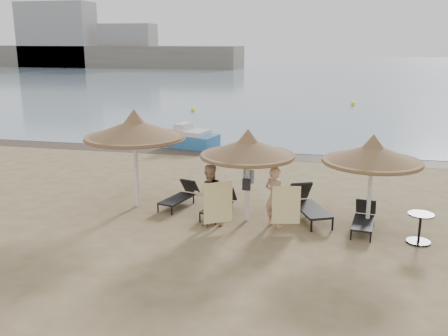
# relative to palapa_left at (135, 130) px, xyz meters

# --- Properties ---
(ground) EXTENTS (160.00, 160.00, 0.00)m
(ground) POSITION_rel_palapa_left_xyz_m (3.17, -1.43, -2.48)
(ground) COLOR #8E7B59
(ground) RESTS_ON ground
(sea) EXTENTS (200.00, 140.00, 0.03)m
(sea) POSITION_rel_palapa_left_xyz_m (3.17, 78.57, -2.46)
(sea) COLOR slate
(sea) RESTS_ON ground
(wet_sand_strip) EXTENTS (200.00, 1.60, 0.01)m
(wet_sand_strip) POSITION_rel_palapa_left_xyz_m (3.17, 7.97, -2.47)
(wet_sand_strip) COLOR #45372B
(wet_sand_strip) RESTS_ON ground
(far_shore) EXTENTS (150.00, 54.80, 12.00)m
(far_shore) POSITION_rel_palapa_left_xyz_m (-21.93, 76.40, 0.43)
(far_shore) COLOR slate
(far_shore) RESTS_ON ground
(palapa_left) EXTENTS (3.14, 3.14, 3.11)m
(palapa_left) POSITION_rel_palapa_left_xyz_m (0.00, 0.00, 0.00)
(palapa_left) COLOR white
(palapa_left) RESTS_ON ground
(palapa_center) EXTENTS (2.75, 2.75, 2.73)m
(palapa_center) POSITION_rel_palapa_left_xyz_m (3.64, -0.51, -0.30)
(palapa_center) COLOR white
(palapa_center) RESTS_ON ground
(palapa_right) EXTENTS (2.73, 2.73, 2.70)m
(palapa_right) POSITION_rel_palapa_left_xyz_m (7.05, -0.41, -0.33)
(palapa_right) COLOR white
(palapa_right) RESTS_ON ground
(lounger_far_left) EXTENTS (0.97, 1.77, 0.75)m
(lounger_far_left) POSITION_rel_palapa_left_xyz_m (1.33, 0.35, -2.14)
(lounger_far_left) COLOR black
(lounger_far_left) RESTS_ON ground
(lounger_near_left) EXTENTS (0.83, 1.74, 0.75)m
(lounger_near_left) POSITION_rel_palapa_left_xyz_m (2.73, -0.14, -2.14)
(lounger_near_left) COLOR black
(lounger_near_left) RESTS_ON ground
(lounger_near_right) EXTENTS (1.50, 2.18, 0.93)m
(lounger_near_right) POSITION_rel_palapa_left_xyz_m (5.34, 0.13, -2.06)
(lounger_near_right) COLOR black
(lounger_near_right) RESTS_ON ground
(lounger_far_right) EXTENTS (0.75, 1.72, 0.75)m
(lounger_far_right) POSITION_rel_palapa_left_xyz_m (6.95, -0.52, -2.14)
(lounger_far_right) COLOR black
(lounger_far_right) RESTS_ON ground
(side_table) EXTENTS (0.66, 0.66, 0.80)m
(side_table) POSITION_rel_palapa_left_xyz_m (8.32, -1.16, -2.10)
(side_table) COLOR black
(side_table) RESTS_ON ground
(person_left) EXTENTS (1.11, 0.92, 2.07)m
(person_left) POSITION_rel_palapa_left_xyz_m (2.64, -1.12, -1.44)
(person_left) COLOR tan
(person_left) RESTS_ON ground
(person_right) EXTENTS (1.12, 1.00, 2.05)m
(person_right) POSITION_rel_palapa_left_xyz_m (4.48, -0.86, -1.45)
(person_right) COLOR tan
(person_right) RESTS_ON ground
(towel_left) EXTENTS (0.72, 0.46, 1.17)m
(towel_left) POSITION_rel_palapa_left_xyz_m (2.99, -1.47, -1.67)
(towel_left) COLOR yellow
(towel_left) RESTS_ON ground
(towel_right) EXTENTS (0.77, 0.20, 1.09)m
(towel_right) POSITION_rel_palapa_left_xyz_m (4.83, -1.11, -1.72)
(towel_right) COLOR yellow
(towel_right) RESTS_ON ground
(bag_patterned) EXTENTS (0.33, 0.20, 0.39)m
(bag_patterned) POSITION_rel_palapa_left_xyz_m (3.64, -0.33, -1.18)
(bag_patterned) COLOR silver
(bag_patterned) RESTS_ON ground
(bag_dark) EXTENTS (0.24, 0.08, 0.34)m
(bag_dark) POSITION_rel_palapa_left_xyz_m (3.64, -0.67, -1.34)
(bag_dark) COLOR black
(bag_dark) RESTS_ON ground
(pedal_boat) EXTENTS (2.75, 1.99, 1.15)m
(pedal_boat) POSITION_rel_palapa_left_xyz_m (-0.92, 9.08, -2.05)
(pedal_boat) COLOR #2E6BAE
(pedal_boat) RESTS_ON ground
(buoy_left) EXTENTS (0.33, 0.33, 0.33)m
(buoy_left) POSITION_rel_palapa_left_xyz_m (-4.29, 20.92, -2.31)
(buoy_left) COLOR yellow
(buoy_left) RESTS_ON ground
(buoy_mid) EXTENTS (0.37, 0.37, 0.37)m
(buoy_mid) POSITION_rel_palapa_left_xyz_m (7.24, 27.00, -2.29)
(buoy_mid) COLOR yellow
(buoy_mid) RESTS_ON ground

